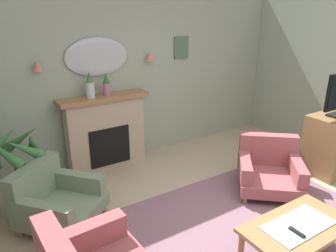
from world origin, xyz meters
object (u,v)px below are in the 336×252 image
framed_picture (181,48)px  coffee_table (298,230)px  mantel_vase_left (90,86)px  wall_sconce_right (150,56)px  tv_remote (297,233)px  armchair_near_fireplace (54,199)px  potted_plant_corner_palm (17,168)px  mantel_vase_centre (106,85)px  tv_cabinet (333,144)px  wall_sconce_left (37,66)px  fireplace (106,132)px  wall_mirror (97,57)px  armchair_beside_couch (269,168)px

framed_picture → coffee_table: (-0.75, -3.09, -1.37)m
mantel_vase_left → wall_sconce_right: bearing=6.5°
coffee_table → tv_remote: size_ratio=6.88×
mantel_vase_left → armchair_near_fireplace: mantel_vase_left is taller
potted_plant_corner_palm → mantel_vase_centre: bearing=19.6°
mantel_vase_centre → tv_cabinet: (2.79, -1.96, -0.87)m
tv_remote → potted_plant_corner_palm: (-1.99, 2.48, 0.11)m
tv_cabinet → potted_plant_corner_palm: (-4.19, 1.46, 0.11)m
mantel_vase_centre → wall_sconce_right: 0.88m
framed_picture → wall_sconce_left: bearing=-178.5°
fireplace → coffee_table: size_ratio=1.24×
wall_sconce_left → tv_remote: size_ratio=0.88×
wall_mirror → armchair_near_fireplace: bearing=-132.2°
tv_remote → armchair_beside_couch: (0.99, 1.18, -0.15)m
wall_mirror → wall_sconce_left: 0.85m
wall_mirror → wall_sconce_right: size_ratio=6.86×
armchair_beside_couch → potted_plant_corner_palm: bearing=156.4°
mantel_vase_centre → wall_sconce_right: (0.80, 0.12, 0.34)m
framed_picture → wall_sconce_right: bearing=-174.7°
tv_remote → tv_cabinet: size_ratio=0.18×
armchair_beside_couch → wall_mirror: bearing=129.5°
coffee_table → wall_sconce_left: bearing=117.9°
coffee_table → armchair_near_fireplace: (-1.82, 1.91, -0.08)m
wall_sconce_right → armchair_near_fireplace: (-1.92, -1.12, -1.35)m
framed_picture → tv_cabinet: 2.84m
mantel_vase_centre → tv_cabinet: bearing=-35.1°
wall_sconce_right → tv_remote: bearing=-94.0°
wall_sconce_right → tv_cabinet: 3.13m
fireplace → framed_picture: bearing=5.8°
framed_picture → tv_remote: framed_picture is taller
wall_sconce_left → tv_cabinet: wall_sconce_left is taller
wall_sconce_left → wall_sconce_right: same height
fireplace → armchair_near_fireplace: 1.51m
framed_picture → tv_remote: size_ratio=2.25×
armchair_near_fireplace → potted_plant_corner_palm: (-0.29, 0.50, 0.26)m
mantel_vase_left → coffee_table: (0.95, -2.91, -0.95)m
mantel_vase_centre → tv_remote: (0.59, -2.98, -0.87)m
wall_sconce_left → coffee_table: size_ratio=0.13×
mantel_vase_left → framed_picture: (1.70, 0.18, 0.41)m
wall_mirror → tv_cabinet: bearing=-36.9°
wall_sconce_left → tv_remote: 3.65m
coffee_table → wall_sconce_right: bearing=88.2°
framed_picture → armchair_near_fireplace: framed_picture is taller
mantel_vase_centre → coffee_table: bearing=-76.4°
tv_cabinet → wall_sconce_right: bearing=133.7°
mantel_vase_left → wall_sconce_left: (-0.65, 0.12, 0.32)m
tv_cabinet → potted_plant_corner_palm: size_ratio=0.83×
coffee_table → potted_plant_corner_palm: size_ratio=1.01×
coffee_table → potted_plant_corner_palm: potted_plant_corner_palm is taller
wall_sconce_left → wall_sconce_right: bearing=0.0°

